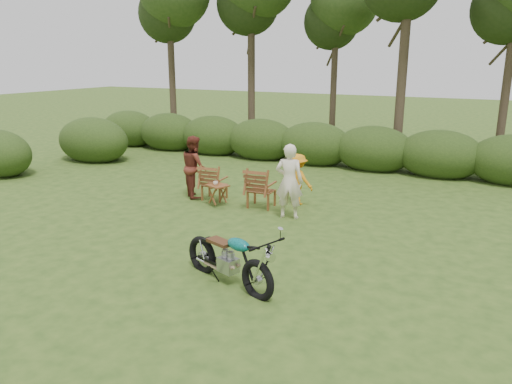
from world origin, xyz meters
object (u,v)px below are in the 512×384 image
at_px(adult_a, 289,218).
at_px(child, 297,204).
at_px(adult_b, 195,196).
at_px(motorcycle, 229,283).
at_px(lawn_chair_right, 261,207).
at_px(lawn_chair_left, 215,199).
at_px(cup, 216,183).
at_px(side_table, 218,195).

distance_m(adult_a, child, 1.10).
bearing_deg(adult_b, motorcycle, 172.87).
relative_size(lawn_chair_right, child, 0.77).
relative_size(lawn_chair_left, adult_a, 0.54).
xyz_separation_m(lawn_chair_left, adult_b, (-0.59, 0.00, 0.00)).
distance_m(lawn_chair_right, cup, 1.23).
height_order(lawn_chair_right, lawn_chair_left, lawn_chair_right).
height_order(lawn_chair_left, adult_a, adult_a).
bearing_deg(lawn_chair_right, child, -141.23).
height_order(motorcycle, lawn_chair_right, motorcycle).
height_order(adult_a, adult_b, adult_a).
distance_m(lawn_chair_right, side_table, 1.09).
bearing_deg(adult_a, side_table, -14.11).
bearing_deg(lawn_chair_right, adult_b, -6.05).
relative_size(motorcycle, adult_b, 1.20).
distance_m(lawn_chair_left, child, 2.10).
bearing_deg(lawn_chair_right, motorcycle, 105.17).
xyz_separation_m(side_table, adult_a, (1.89, -0.07, -0.26)).
bearing_deg(cup, motorcycle, -55.68).
distance_m(motorcycle, lawn_chair_right, 4.17).
bearing_deg(cup, side_table, 46.92).
xyz_separation_m(cup, adult_a, (1.92, -0.03, -0.57)).
bearing_deg(cup, adult_b, 152.69).
xyz_separation_m(motorcycle, adult_b, (-3.32, 3.99, 0.00)).
relative_size(motorcycle, side_table, 3.61).
relative_size(motorcycle, cup, 16.19).
height_order(lawn_chair_right, child, child).
bearing_deg(cup, child, 31.68).
height_order(cup, child, child).
height_order(adult_a, child, adult_a).
xyz_separation_m(cup, adult_b, (-0.92, 0.47, -0.57)).
relative_size(motorcycle, child, 1.52).
relative_size(cup, adult_a, 0.07).
relative_size(cup, adult_b, 0.07).
relative_size(lawn_chair_left, side_table, 1.72).
bearing_deg(cup, lawn_chair_right, 22.18).
bearing_deg(lawn_chair_left, adult_b, -6.55).
relative_size(lawn_chair_left, child, 0.72).
height_order(side_table, cup, cup).
height_order(motorcycle, adult_a, adult_a).
bearing_deg(side_table, lawn_chair_right, 21.18).
distance_m(motorcycle, cup, 4.30).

